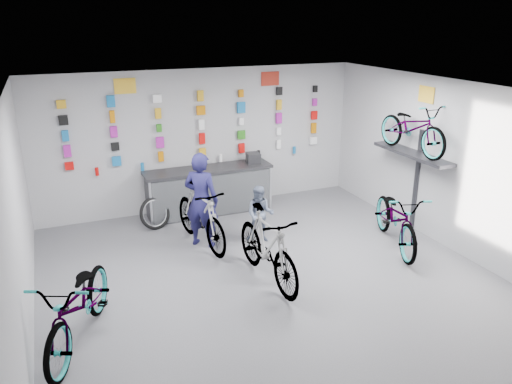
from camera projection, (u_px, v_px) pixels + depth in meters
name	position (u px, v px, depth m)	size (l,w,h in m)	color
floor	(280.00, 291.00, 7.68)	(8.00, 8.00, 0.00)	#4D4D51
ceiling	(284.00, 95.00, 6.68)	(8.00, 8.00, 0.00)	white
wall_back	(201.00, 140.00, 10.66)	(7.00, 7.00, 0.00)	#B4B4B6
wall_left	(15.00, 240.00, 5.91)	(8.00, 8.00, 0.00)	#B4B4B6
wall_right	(468.00, 172.00, 8.46)	(8.00, 8.00, 0.00)	#B4B4B6
counter	(209.00, 191.00, 10.60)	(2.70, 0.66, 1.00)	black
merch_wall	(196.00, 128.00, 10.46)	(5.57, 0.08, 1.56)	red
wall_bracket	(413.00, 158.00, 9.45)	(0.39, 1.90, 2.00)	#333338
sign_left	(125.00, 86.00, 9.69)	(0.42, 0.02, 0.30)	yellow
sign_right	(270.00, 79.00, 10.82)	(0.42, 0.02, 0.30)	#B52E1E
sign_side	(426.00, 94.00, 9.11)	(0.02, 0.40, 0.30)	yellow
bike_left	(79.00, 305.00, 6.30)	(0.73, 2.10, 1.10)	gray
bike_center	(267.00, 247.00, 7.80)	(0.56, 1.99, 1.20)	gray
bike_right	(397.00, 218.00, 9.03)	(0.73, 2.09, 1.10)	gray
bike_service	(201.00, 216.00, 9.06)	(0.55, 1.94, 1.16)	gray
bike_wall	(413.00, 128.00, 9.23)	(0.63, 1.80, 0.95)	gray
clerk	(201.00, 200.00, 8.96)	(0.64, 0.42, 1.76)	#1A1847
customer	(260.00, 214.00, 9.24)	(0.52, 0.41, 1.08)	slate
spare_wheel	(155.00, 213.00, 9.88)	(0.71, 0.47, 0.65)	black
register	(253.00, 158.00, 10.77)	(0.28, 0.30, 0.22)	black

